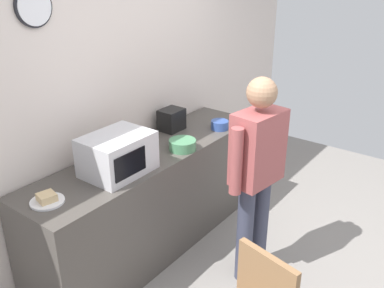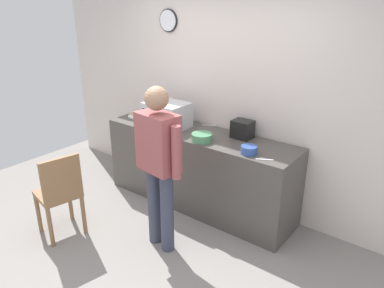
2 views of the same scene
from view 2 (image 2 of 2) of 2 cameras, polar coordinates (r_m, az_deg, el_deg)
name	(u,v)px [view 2 (image 2 of 2)]	position (r m, az deg, el deg)	size (l,w,h in m)	color
ground_plane	(133,257)	(3.85, -9.10, -16.92)	(6.00, 6.00, 0.00)	gray
back_wall	(226,97)	(4.38, 5.21, 7.32)	(5.40, 0.13, 2.60)	silver
kitchen_counter	(198,169)	(4.43, 0.97, -3.93)	(2.39, 0.62, 0.93)	#4C4742
microwave	(167,115)	(4.42, -3.91, 4.51)	(0.50, 0.39, 0.30)	silver
sandwich_plate	(137,115)	(4.89, -8.54, 4.46)	(0.22, 0.22, 0.07)	white
salad_bowl	(249,150)	(3.71, 8.81, -0.90)	(0.16, 0.16, 0.08)	#33519E
cereal_bowl	(202,137)	(3.99, 1.53, 1.04)	(0.23, 0.23, 0.09)	#4C8E60
toaster	(242,129)	(4.11, 7.80, 2.29)	(0.22, 0.18, 0.20)	black
fork_utensil	(265,160)	(3.61, 11.15, -2.39)	(0.17, 0.02, 0.01)	silver
spoon_utensil	(209,125)	(4.50, 2.66, 2.92)	(0.17, 0.02, 0.01)	silver
person_standing	(159,158)	(3.49, -5.17, -2.21)	(0.59, 0.29, 1.67)	#3A3E53
wooden_chair	(60,192)	(4.06, -19.74, -7.02)	(0.48, 0.48, 0.94)	olive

